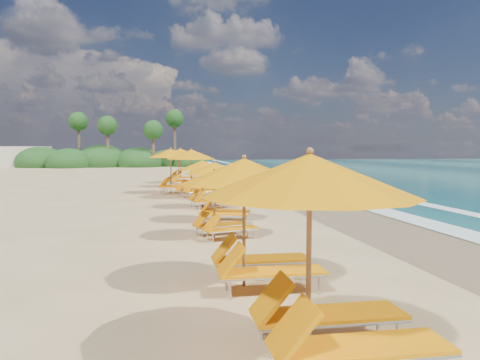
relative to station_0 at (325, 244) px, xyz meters
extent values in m
plane|color=tan|center=(1.55, 14.21, -1.44)|extent=(160.00, 160.00, 0.00)
cube|color=#8C7553|center=(5.55, 14.21, -1.44)|extent=(4.00, 160.00, 0.01)
cube|color=white|center=(7.05, 14.21, -1.41)|extent=(1.20, 160.00, 0.01)
cube|color=white|center=(10.05, 14.21, -1.42)|extent=(0.80, 160.00, 0.01)
cylinder|color=olive|center=(-0.20, 0.00, -0.21)|extent=(0.06, 0.06, 2.47)
cone|color=orange|center=(-0.20, 0.00, 0.81)|extent=(2.57, 2.57, 0.50)
sphere|color=olive|center=(-0.20, 0.00, 1.09)|extent=(0.09, 0.09, 0.09)
cylinder|color=olive|center=(-0.37, 3.17, -0.27)|extent=(0.06, 0.06, 2.35)
cone|color=orange|center=(-0.37, 3.17, 0.70)|extent=(2.44, 2.44, 0.47)
sphere|color=olive|center=(-0.37, 3.17, 0.96)|extent=(0.08, 0.08, 0.08)
cylinder|color=olive|center=(-0.36, 7.76, -0.49)|extent=(0.05, 0.05, 1.91)
cone|color=orange|center=(-0.36, 7.76, 0.30)|extent=(2.43, 2.43, 0.38)
sphere|color=olive|center=(-0.36, 7.76, 0.52)|extent=(0.07, 0.07, 0.07)
cylinder|color=olive|center=(0.03, 10.71, -0.42)|extent=(0.05, 0.05, 2.05)
cone|color=orange|center=(0.03, 10.71, 0.43)|extent=(2.61, 2.61, 0.41)
sphere|color=olive|center=(0.03, 10.71, 0.66)|extent=(0.07, 0.07, 0.07)
cylinder|color=olive|center=(-0.04, 14.41, -0.44)|extent=(0.05, 0.05, 2.01)
cone|color=orange|center=(-0.04, 14.41, 0.40)|extent=(2.43, 2.43, 0.40)
sphere|color=olive|center=(-0.04, 14.41, 0.62)|extent=(0.07, 0.07, 0.07)
cylinder|color=olive|center=(-0.23, 18.40, -0.21)|extent=(0.06, 0.06, 2.46)
cone|color=orange|center=(-0.23, 18.40, 0.81)|extent=(3.22, 3.22, 0.49)
sphere|color=olive|center=(-0.23, 18.40, 1.08)|extent=(0.09, 0.09, 0.09)
cylinder|color=olive|center=(-1.20, 21.01, -0.20)|extent=(0.06, 0.06, 2.50)
cone|color=orange|center=(-1.20, 21.01, 0.84)|extent=(3.08, 3.08, 0.50)
sphere|color=olive|center=(-1.20, 21.01, 1.12)|extent=(0.09, 0.09, 0.09)
cylinder|color=olive|center=(-0.56, 25.19, -0.24)|extent=(0.06, 0.06, 2.41)
cone|color=orange|center=(-0.56, 25.19, 0.76)|extent=(3.05, 3.05, 0.48)
sphere|color=olive|center=(-0.56, 25.19, 1.03)|extent=(0.09, 0.09, 0.09)
cylinder|color=olive|center=(-0.27, 28.70, -0.20)|extent=(0.06, 0.06, 2.49)
cone|color=orange|center=(-0.27, 28.70, 0.84)|extent=(3.40, 3.40, 0.50)
sphere|color=olive|center=(-0.27, 28.70, 1.11)|extent=(0.09, 0.09, 0.09)
ellipsoid|color=#163D14|center=(-4.45, 59.21, -0.82)|extent=(6.40, 6.40, 4.16)
ellipsoid|color=#163D14|center=(-9.45, 60.21, -0.74)|extent=(7.20, 7.20, 4.68)
ellipsoid|color=#163D14|center=(-13.45, 58.21, -0.86)|extent=(6.00, 6.00, 3.90)
ellipsoid|color=#163D14|center=(-0.45, 61.21, -0.90)|extent=(5.60, 5.60, 3.64)
ellipsoid|color=#163D14|center=(-17.45, 60.21, -0.80)|extent=(6.60, 6.60, 4.29)
ellipsoid|color=#163D14|center=(2.55, 59.21, -0.96)|extent=(5.00, 5.00, 3.25)
cylinder|color=brown|center=(-2.45, 57.21, 1.06)|extent=(0.36, 0.36, 5.00)
sphere|color=#163D14|center=(-2.45, 57.21, 3.56)|extent=(2.60, 2.60, 2.60)
cylinder|color=brown|center=(-8.45, 58.21, 1.36)|extent=(0.36, 0.36, 5.60)
sphere|color=#163D14|center=(-8.45, 58.21, 4.16)|extent=(2.60, 2.60, 2.60)
cylinder|color=brown|center=(-12.45, 60.21, 1.66)|extent=(0.36, 0.36, 6.20)
sphere|color=#163D14|center=(-12.45, 60.21, 4.76)|extent=(2.60, 2.60, 2.60)
cylinder|color=brown|center=(0.55, 61.21, 1.96)|extent=(0.36, 0.36, 6.80)
sphere|color=#163D14|center=(0.55, 61.21, 5.36)|extent=(2.60, 2.60, 2.60)
cube|color=beige|center=(-20.45, 62.21, -0.04)|extent=(7.00, 5.00, 2.80)
camera|label=1|loc=(-1.93, -5.03, 1.12)|focal=34.16mm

